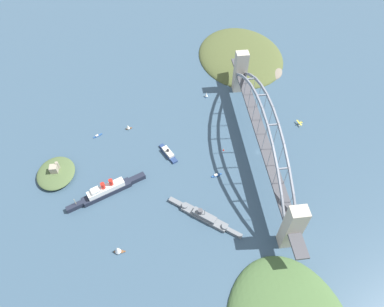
% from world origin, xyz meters
% --- Properties ---
extents(ground_plane, '(1400.00, 1400.00, 0.00)m').
position_xyz_m(ground_plane, '(0.00, 0.00, 0.00)').
color(ground_plane, '#385166').
extents(harbor_arch_bridge, '(293.34, 16.41, 72.63)m').
position_xyz_m(harbor_arch_bridge, '(-0.00, -0.00, 32.13)').
color(harbor_arch_bridge, '#BCB29E').
rests_on(harbor_arch_bridge, ground).
extents(headland_east_shore, '(160.89, 129.97, 21.94)m').
position_xyz_m(headland_east_shore, '(192.82, -21.91, 0.00)').
color(headland_east_shore, '#4C562D').
rests_on(headland_east_shore, ground).
extents(ocean_liner, '(41.95, 84.38, 20.21)m').
position_xyz_m(ocean_liner, '(-38.89, 176.34, 5.79)').
color(ocean_liner, '#1E2333').
rests_on(ocean_liner, ground).
extents(naval_cruiser, '(55.78, 70.51, 17.40)m').
position_xyz_m(naval_cruiser, '(-80.71, 76.56, 3.08)').
color(naval_cruiser, slate).
rests_on(naval_cruiser, ground).
extents(harbor_ferry_steamer, '(31.80, 20.39, 8.27)m').
position_xyz_m(harbor_ferry_steamer, '(8.64, 106.91, 2.56)').
color(harbor_ferry_steamer, navy).
rests_on(harbor_ferry_steamer, ground).
extents(fort_island_mid_harbor, '(47.74, 42.28, 16.91)m').
position_xyz_m(fort_island_mid_harbor, '(-7.17, 234.89, 4.17)').
color(fort_island_mid_harbor, '#4C6038').
rests_on(fort_island_mid_harbor, ground).
extents(seaplane_taxiing_near_bridge, '(10.66, 7.67, 5.21)m').
position_xyz_m(seaplane_taxiing_near_bridge, '(38.76, -64.09, 2.20)').
color(seaplane_taxiing_near_bridge, '#B7B7B2').
rests_on(seaplane_taxiing_near_bridge, ground).
extents(small_boat_0, '(5.38, 8.15, 7.92)m').
position_xyz_m(small_boat_0, '(56.41, 154.32, 3.75)').
color(small_boat_0, brown).
rests_on(small_boat_0, ground).
extents(small_boat_1, '(7.26, 5.98, 7.40)m').
position_xyz_m(small_boat_1, '(106.07, 46.91, 3.50)').
color(small_boat_1, '#234C8C').
rests_on(small_boat_1, ground).
extents(small_boat_2, '(6.46, 11.07, 10.92)m').
position_xyz_m(small_boat_2, '(-107.86, 163.53, 5.02)').
color(small_boat_2, brown).
rests_on(small_boat_2, ground).
extents(small_boat_3, '(7.07, 11.16, 2.19)m').
position_xyz_m(small_boat_3, '(48.33, 192.44, 0.78)').
color(small_boat_3, '#234C8C').
rests_on(small_boat_3, ground).
extents(small_boat_4, '(5.28, 12.40, 2.30)m').
position_xyz_m(small_boat_4, '(-29.18, 54.94, 0.81)').
color(small_boat_4, '#234C8C').
rests_on(small_boat_4, ground).
extents(channel_marker_buoy, '(2.20, 2.20, 2.75)m').
position_xyz_m(channel_marker_buoy, '(7.14, 40.26, 1.12)').
color(channel_marker_buoy, red).
rests_on(channel_marker_buoy, ground).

